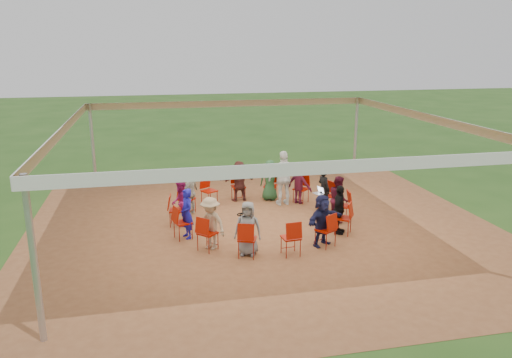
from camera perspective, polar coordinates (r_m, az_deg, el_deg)
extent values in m
plane|color=#264A17|center=(14.48, 0.52, -5.05)|extent=(80.00, 80.00, 0.00)
plane|color=brown|center=(14.48, 0.52, -5.03)|extent=(13.00, 13.00, 0.00)
cylinder|color=#B2B2B7|center=(9.18, -24.03, -8.56)|extent=(0.12, 0.12, 3.00)
cylinder|color=#B2B2B7|center=(18.70, -18.15, 3.58)|extent=(0.12, 0.12, 3.00)
cylinder|color=#B2B2B7|center=(20.24, 11.32, 4.86)|extent=(0.12, 0.12, 3.00)
plane|color=white|center=(13.74, 0.55, 6.78)|extent=(10.30, 10.30, 0.00)
cube|color=white|center=(8.90, 7.88, 1.30)|extent=(10.30, 0.03, 0.24)
cube|color=white|center=(18.78, -2.96, 8.61)|extent=(10.30, 0.03, 0.24)
cube|color=white|center=(13.60, -21.22, 5.17)|extent=(0.03, 10.30, 0.24)
cube|color=white|center=(15.71, 19.32, 6.54)|extent=(0.03, 10.30, 0.24)
imported|color=black|center=(15.50, 7.75, -1.19)|extent=(0.46, 0.57, 1.35)
imported|color=#3F0D1B|center=(16.13, 4.98, -0.46)|extent=(0.91, 0.93, 1.35)
imported|color=#26542D|center=(16.42, 1.59, -0.13)|extent=(0.75, 0.58, 1.35)
imported|color=#542622|center=(16.35, -1.93, -0.20)|extent=(1.29, 0.58, 1.35)
imported|color=#A7A495|center=(15.18, -7.52, -1.53)|extent=(0.77, 0.88, 1.35)
imported|color=#9B1964|center=(14.25, -8.61, -2.68)|extent=(0.46, 0.70, 1.35)
imported|color=#17159C|center=(13.30, -7.92, -3.94)|extent=(0.46, 0.57, 1.35)
imported|color=tan|center=(12.53, -5.23, -5.06)|extent=(0.91, 0.93, 1.35)
imported|color=slate|center=(12.14, -0.93, -5.67)|extent=(0.75, 0.58, 1.35)
imported|color=#17193D|center=(12.81, 7.57, -4.69)|extent=(1.31, 1.04, 1.35)
imported|color=black|center=(13.67, 9.48, -3.48)|extent=(0.77, 0.88, 1.35)
imported|color=#3F0D1B|center=(14.63, 9.41, -2.24)|extent=(0.46, 0.70, 1.35)
imported|color=white|center=(15.89, 3.22, 0.10)|extent=(1.07, 0.61, 1.76)
torus|color=black|center=(15.13, -1.62, -4.08)|extent=(0.37, 0.37, 0.03)
torus|color=black|center=(15.10, -1.44, -4.12)|extent=(0.30, 0.30, 0.03)
cube|color=#B7B7BC|center=(15.40, 7.09, -1.67)|extent=(0.31, 0.37, 0.01)
cube|color=#B7B7BC|center=(15.43, 7.42, -1.22)|extent=(0.16, 0.32, 0.21)
cube|color=#CCE0FF|center=(15.43, 7.40, -1.22)|extent=(0.13, 0.28, 0.17)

